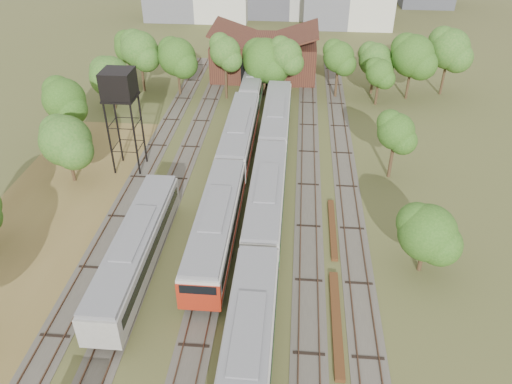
{
  "coord_description": "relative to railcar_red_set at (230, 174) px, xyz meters",
  "views": [
    {
      "loc": [
        4.32,
        -19.57,
        27.98
      ],
      "look_at": [
        0.97,
        19.34,
        2.5
      ],
      "focal_mm": 35.0,
      "sensor_mm": 36.0,
      "label": 1
    }
  ],
  "objects": [
    {
      "name": "tracks",
      "position": [
        1.33,
        2.06,
        -2.07
      ],
      "size": [
        24.6,
        80.0,
        0.19
      ],
      "color": "#4C473D",
      "rests_on": "ground"
    },
    {
      "name": "tree_band_right",
      "position": [
        17.05,
        2.33,
        2.31
      ],
      "size": [
        4.7,
        38.73,
        7.28
      ],
      "color": "#382616",
      "rests_on": "ground"
    },
    {
      "name": "rail_pile_far",
      "position": [
        10.2,
        -5.49,
        -1.97
      ],
      "size": [
        0.56,
        8.93,
        0.29
      ],
      "primitive_type": "cube",
      "color": "#5A3419",
      "rests_on": "ground"
    },
    {
      "name": "tree_band_left",
      "position": [
        -18.4,
        -0.36,
        3.18
      ],
      "size": [
        8.36,
        62.99,
        8.76
      ],
      "color": "#382616",
      "rests_on": "ground"
    },
    {
      "name": "railcar_rear",
      "position": [
        0.0,
        27.25,
        -0.31
      ],
      "size": [
        2.77,
        16.08,
        3.42
      ],
      "color": "black",
      "rests_on": "ground"
    },
    {
      "name": "dry_grass_patch",
      "position": [
        -16.0,
        -14.94,
        -2.1
      ],
      "size": [
        14.0,
        60.0,
        0.04
      ],
      "primitive_type": "cube",
      "color": "brown",
      "rests_on": "ground"
    },
    {
      "name": "rail_pile_near",
      "position": [
        10.0,
        -16.77,
        -1.95
      ],
      "size": [
        0.68,
        10.23,
        0.34
      ],
      "primitive_type": "cube",
      "color": "#5A3419",
      "rests_on": "ground"
    },
    {
      "name": "old_grey_coach",
      "position": [
        -6.0,
        -12.2,
        -0.07
      ],
      "size": [
        3.03,
        18.0,
        3.75
      ],
      "color": "black",
      "rests_on": "ground"
    },
    {
      "name": "water_tower",
      "position": [
        -11.59,
        4.03,
        7.26
      ],
      "size": [
        3.22,
        3.22,
        11.13
      ],
      "color": "black",
      "rests_on": "ground"
    },
    {
      "name": "maintenance_shed",
      "position": [
        1.0,
        35.04,
        0.8
      ],
      "size": [
        16.45,
        11.55,
        7.58
      ],
      "color": "#3C1D15",
      "rests_on": "ground"
    },
    {
      "name": "railcar_red_set",
      "position": [
        0.0,
        0.0,
        0.0
      ],
      "size": [
        3.23,
        34.57,
        4.0
      ],
      "color": "black",
      "rests_on": "ground"
    },
    {
      "name": "tree_band_far",
      "position": [
        6.59,
        26.65,
        3.79
      ],
      "size": [
        49.08,
        9.1,
        9.5
      ],
      "color": "#382616",
      "rests_on": "ground"
    },
    {
      "name": "railcar_green_set",
      "position": [
        4.0,
        -4.19,
        -0.03
      ],
      "size": [
        3.18,
        52.08,
        3.94
      ],
      "color": "black",
      "rests_on": "ground"
    }
  ]
}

